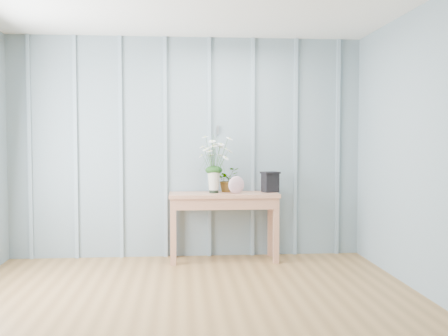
{
  "coord_description": "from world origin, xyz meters",
  "views": [
    {
      "loc": [
        -0.07,
        -3.74,
        1.33
      ],
      "look_at": [
        0.4,
        1.94,
        1.03
      ],
      "focal_mm": 42.0,
      "sensor_mm": 36.0,
      "label": 1
    }
  ],
  "objects": [
    {
      "name": "room_shell",
      "position": [
        0.0,
        0.92,
        1.99
      ],
      "size": [
        4.0,
        4.5,
        2.5
      ],
      "color": "gray",
      "rests_on": "ground"
    },
    {
      "name": "spider_plant",
      "position": [
        0.45,
        2.13,
        0.89
      ],
      "size": [
        0.32,
        0.31,
        0.27
      ],
      "primitive_type": "imported",
      "rotation": [
        0.0,
        0.0,
        0.53
      ],
      "color": "#113811",
      "rests_on": "sideboard"
    },
    {
      "name": "carved_box",
      "position": [
        0.93,
        2.05,
        0.87
      ],
      "size": [
        0.23,
        0.2,
        0.23
      ],
      "color": "black",
      "rests_on": "sideboard"
    },
    {
      "name": "ground",
      "position": [
        0.0,
        0.0,
        0.0
      ],
      "size": [
        4.5,
        4.5,
        0.0
      ],
      "primitive_type": "plane",
      "color": "brown",
      "rests_on": "ground"
    },
    {
      "name": "felt_disc_vessel",
      "position": [
        0.53,
        1.92,
        0.85
      ],
      "size": [
        0.2,
        0.12,
        0.19
      ],
      "primitive_type": "ellipsoid",
      "rotation": [
        0.0,
        0.0,
        0.36
      ],
      "color": "#975274",
      "rests_on": "sideboard"
    },
    {
      "name": "daisy_vase",
      "position": [
        0.29,
        2.01,
        1.16
      ],
      "size": [
        0.46,
        0.35,
        0.65
      ],
      "color": "black",
      "rests_on": "sideboard"
    },
    {
      "name": "sideboard",
      "position": [
        0.4,
        1.99,
        0.64
      ],
      "size": [
        1.2,
        0.45,
        0.75
      ],
      "color": "#AC7153",
      "rests_on": "ground"
    }
  ]
}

